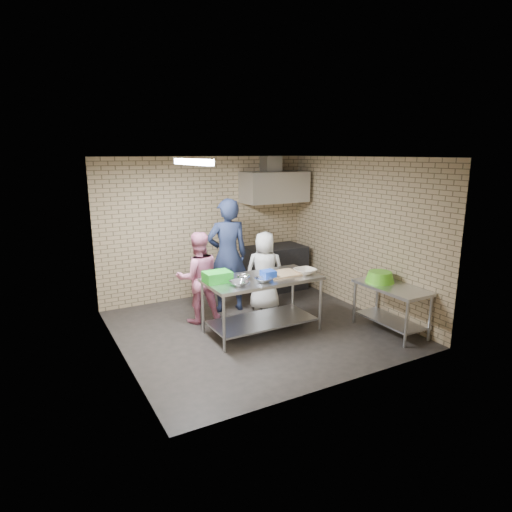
{
  "coord_description": "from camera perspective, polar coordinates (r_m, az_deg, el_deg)",
  "views": [
    {
      "loc": [
        -3.17,
        -5.73,
        2.76
      ],
      "look_at": [
        0.1,
        0.2,
        1.15
      ],
      "focal_mm": 30.54,
      "sensor_mm": 36.0,
      "label": 1
    }
  ],
  "objects": [
    {
      "name": "bottle_green",
      "position": [
        9.13,
        4.27,
        8.65
      ],
      "size": [
        0.06,
        0.06,
        0.15
      ],
      "primitive_type": "cylinder",
      "color": "green",
      "rests_on": "wall_shelf"
    },
    {
      "name": "fluorescent_fixture",
      "position": [
        6.13,
        -8.31,
        12.11
      ],
      "size": [
        0.1,
        1.25,
        0.08
      ],
      "primitive_type": "cube",
      "color": "white",
      "rests_on": "ceiling"
    },
    {
      "name": "stove",
      "position": [
        8.96,
        2.52,
        -1.58
      ],
      "size": [
        1.2,
        0.7,
        0.9
      ],
      "primitive_type": "cube",
      "color": "black",
      "rests_on": "floor"
    },
    {
      "name": "mixing_bowl_b",
      "position": [
        6.61,
        -1.67,
        -2.8
      ],
      "size": [
        0.22,
        0.22,
        0.07
      ],
      "primitive_type": "imported",
      "rotation": [
        0.0,
        0.0,
        0.04
      ],
      "color": "#ACADB2",
      "rests_on": "prep_table"
    },
    {
      "name": "floor",
      "position": [
        7.11,
        0.07,
        -9.47
      ],
      "size": [
        4.2,
        4.2,
        0.0
      ],
      "primitive_type": "plane",
      "color": "black",
      "rests_on": "ground"
    },
    {
      "name": "hood_duct",
      "position": [
        8.83,
        1.97,
        12.0
      ],
      "size": [
        0.35,
        0.3,
        0.3
      ],
      "primitive_type": "cube",
      "color": "#A5A8AD",
      "rests_on": "back_wall"
    },
    {
      "name": "cutting_board",
      "position": [
        6.87,
        3.43,
        -2.35
      ],
      "size": [
        0.54,
        0.41,
        0.03
      ],
      "primitive_type": "cube",
      "color": "tan",
      "rests_on": "prep_table"
    },
    {
      "name": "man_navy",
      "position": [
        7.64,
        -3.75,
        0.06
      ],
      "size": [
        0.8,
        0.6,
        2.01
      ],
      "primitive_type": "imported",
      "rotation": [
        0.0,
        0.0,
        2.97
      ],
      "color": "#141633",
      "rests_on": "floor"
    },
    {
      "name": "right_wall",
      "position": [
        7.92,
        13.51,
        2.73
      ],
      "size": [
        0.06,
        4.0,
        2.7
      ],
      "primitive_type": "cube",
      "color": "#97815E",
      "rests_on": "ground"
    },
    {
      "name": "ceiling",
      "position": [
        6.55,
        0.08,
        12.84
      ],
      "size": [
        4.2,
        4.2,
        0.0
      ],
      "primitive_type": "plane",
      "rotation": [
        3.14,
        0.0,
        0.0
      ],
      "color": "black",
      "rests_on": "ground"
    },
    {
      "name": "side_counter",
      "position": [
        7.2,
        17.2,
        -6.59
      ],
      "size": [
        0.6,
        1.2,
        0.75
      ],
      "primitive_type": "cube",
      "color": "silver",
      "rests_on": "floor"
    },
    {
      "name": "woman_pink",
      "position": [
        7.23,
        -7.57,
        -2.81
      ],
      "size": [
        0.81,
        0.68,
        1.52
      ],
      "primitive_type": "imported",
      "rotation": [
        0.0,
        0.0,
        3.0
      ],
      "color": "#C16689",
      "rests_on": "floor"
    },
    {
      "name": "range_hood",
      "position": [
        8.73,
        2.46,
        9.02
      ],
      "size": [
        1.3,
        0.6,
        0.6
      ],
      "primitive_type": "cube",
      "color": "silver",
      "rests_on": "back_wall"
    },
    {
      "name": "back_wall",
      "position": [
        8.48,
        -6.5,
        3.71
      ],
      "size": [
        4.2,
        0.06,
        2.7
      ],
      "primitive_type": "cube",
      "color": "#97815E",
      "rests_on": "ground"
    },
    {
      "name": "blue_tub",
      "position": [
        6.64,
        1.61,
        -2.45
      ],
      "size": [
        0.2,
        0.2,
        0.13
      ],
      "primitive_type": "cube",
      "color": "blue",
      "rests_on": "prep_table"
    },
    {
      "name": "prep_table",
      "position": [
        6.85,
        0.79,
        -6.39
      ],
      "size": [
        1.77,
        0.89,
        0.89
      ],
      "primitive_type": "cube",
      "color": "silver",
      "rests_on": "floor"
    },
    {
      "name": "mixing_bowl_c",
      "position": [
        6.48,
        1.0,
        -3.16
      ],
      "size": [
        0.27,
        0.27,
        0.06
      ],
      "primitive_type": "imported",
      "rotation": [
        0.0,
        0.0,
        0.04
      ],
      "color": "#B4B6BB",
      "rests_on": "prep_table"
    },
    {
      "name": "wall_shelf",
      "position": [
        9.06,
        3.45,
        8.02
      ],
      "size": [
        0.8,
        0.2,
        0.04
      ],
      "primitive_type": "cube",
      "color": "#3F2B19",
      "rests_on": "back_wall"
    },
    {
      "name": "ceramic_bowl",
      "position": [
        6.95,
        6.45,
        -2.0
      ],
      "size": [
        0.35,
        0.35,
        0.08
      ],
      "primitive_type": "imported",
      "rotation": [
        0.0,
        0.0,
        0.04
      ],
      "color": "#BFB098",
      "rests_on": "prep_table"
    },
    {
      "name": "front_wall",
      "position": [
        5.1,
        11.04,
        -2.95
      ],
      "size": [
        4.2,
        0.06,
        2.7
      ],
      "primitive_type": "cube",
      "color": "#97815E",
      "rests_on": "ground"
    },
    {
      "name": "woman_white",
      "position": [
        7.75,
        1.16,
        -1.97
      ],
      "size": [
        0.83,
        0.76,
        1.42
      ],
      "primitive_type": "imported",
      "rotation": [
        0.0,
        0.0,
        2.55
      ],
      "color": "white",
      "rests_on": "floor"
    },
    {
      "name": "left_wall",
      "position": [
        6.0,
        -17.75,
        -0.88
      ],
      "size": [
        0.06,
        4.0,
        2.7
      ],
      "primitive_type": "cube",
      "color": "#97815E",
      "rests_on": "ground"
    },
    {
      "name": "green_basin",
      "position": [
        7.22,
        15.92,
        -2.63
      ],
      "size": [
        0.46,
        0.46,
        0.17
      ],
      "primitive_type": null,
      "color": "#59C626",
      "rests_on": "side_counter"
    },
    {
      "name": "mixing_bowl_a",
      "position": [
        6.31,
        -2.25,
        -3.59
      ],
      "size": [
        0.29,
        0.29,
        0.07
      ],
      "primitive_type": "imported",
      "rotation": [
        0.0,
        0.0,
        0.04
      ],
      "color": "#AFB2B6",
      "rests_on": "prep_table"
    },
    {
      "name": "green_crate",
      "position": [
        6.49,
        -5.1,
        -2.72
      ],
      "size": [
        0.39,
        0.3,
        0.16
      ],
      "primitive_type": "cube",
      "color": "green",
      "rests_on": "prep_table"
    }
  ]
}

